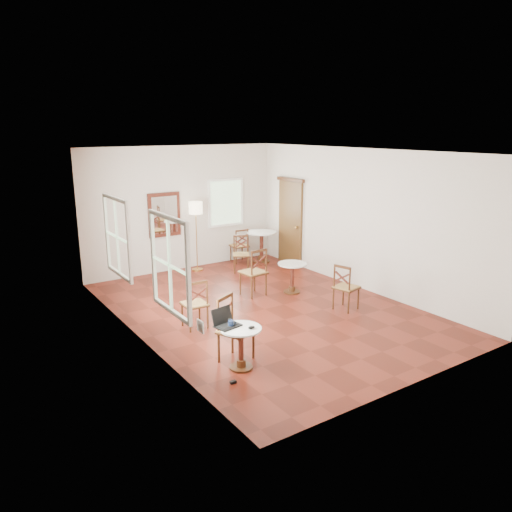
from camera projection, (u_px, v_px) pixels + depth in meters
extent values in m
plane|color=#5C1A0F|center=(265.00, 309.00, 9.60)|extent=(7.00, 7.00, 0.00)
cube|color=beige|center=(183.00, 208.00, 12.03)|extent=(5.00, 0.02, 3.00)
cube|color=beige|center=(420.00, 280.00, 6.41)|extent=(5.00, 0.02, 3.00)
cube|color=beige|center=(136.00, 252.00, 7.87)|extent=(0.02, 7.00, 3.00)
cube|color=beige|center=(361.00, 220.00, 10.57)|extent=(0.02, 7.00, 3.00)
cube|color=white|center=(265.00, 151.00, 8.84)|extent=(5.00, 7.00, 0.02)
cube|color=brown|center=(290.00, 223.00, 12.59)|extent=(0.06, 0.90, 2.10)
cube|color=#442411|center=(290.00, 180.00, 12.30)|extent=(0.08, 1.02, 0.08)
sphere|color=#BF8C3F|center=(296.00, 227.00, 12.31)|extent=(0.07, 0.07, 0.07)
cube|color=#4C1D14|center=(164.00, 215.00, 11.75)|extent=(0.80, 0.05, 1.05)
cube|color=white|center=(165.00, 215.00, 11.73)|extent=(0.64, 0.02, 0.88)
cube|color=white|center=(200.00, 326.00, 6.34)|extent=(0.02, 0.16, 0.16)
torus|color=red|center=(201.00, 326.00, 6.34)|extent=(0.02, 0.12, 0.12)
cube|color=white|center=(169.00, 265.00, 6.91)|extent=(0.06, 1.22, 1.42)
cube|color=white|center=(117.00, 237.00, 8.67)|extent=(0.06, 1.22, 1.42)
cube|color=white|center=(226.00, 203.00, 12.64)|extent=(1.02, 0.06, 1.22)
cylinder|color=#442411|center=(241.00, 367.00, 7.24)|extent=(0.34, 0.34, 0.03)
cylinder|color=#442411|center=(241.00, 363.00, 7.23)|extent=(0.14, 0.14, 0.10)
cylinder|color=#4C1D14|center=(241.00, 347.00, 7.16)|extent=(0.08, 0.08, 0.51)
cylinder|color=#442411|center=(241.00, 331.00, 7.10)|extent=(0.12, 0.12, 0.05)
cylinder|color=white|center=(241.00, 329.00, 7.09)|extent=(0.60, 0.60, 0.03)
cylinder|color=#442411|center=(292.00, 292.00, 10.55)|extent=(0.35, 0.35, 0.03)
cylinder|color=#442411|center=(292.00, 289.00, 10.54)|extent=(0.14, 0.14, 0.10)
cylinder|color=#4C1D14|center=(292.00, 277.00, 10.47)|extent=(0.08, 0.08, 0.52)
cylinder|color=#442411|center=(292.00, 266.00, 10.41)|extent=(0.12, 0.12, 0.05)
cylinder|color=white|center=(292.00, 264.00, 10.40)|extent=(0.61, 0.61, 0.03)
cylinder|color=#442411|center=(261.00, 261.00, 12.94)|extent=(0.44, 0.44, 0.04)
cylinder|color=#442411|center=(261.00, 258.00, 12.92)|extent=(0.17, 0.17, 0.13)
cylinder|color=#4C1D14|center=(261.00, 246.00, 12.84)|extent=(0.10, 0.10, 0.65)
cylinder|color=#442411|center=(262.00, 234.00, 12.76)|extent=(0.15, 0.15, 0.07)
cylinder|color=white|center=(262.00, 232.00, 12.75)|extent=(0.76, 0.76, 0.03)
cylinder|color=#442411|center=(199.00, 311.00, 8.91)|extent=(0.03, 0.03, 0.42)
cylinder|color=#442411|center=(208.00, 317.00, 8.64)|extent=(0.03, 0.03, 0.42)
cylinder|color=#442411|center=(182.00, 315.00, 8.74)|extent=(0.03, 0.03, 0.42)
cylinder|color=#442411|center=(190.00, 321.00, 8.47)|extent=(0.03, 0.03, 0.42)
cube|color=#442411|center=(195.00, 305.00, 8.63)|extent=(0.42, 0.42, 0.03)
cube|color=olive|center=(195.00, 304.00, 8.63)|extent=(0.40, 0.40, 0.04)
cylinder|color=#442411|center=(207.00, 293.00, 8.52)|extent=(0.03, 0.03, 0.46)
cylinder|color=#442411|center=(189.00, 297.00, 8.36)|extent=(0.03, 0.03, 0.46)
cube|color=#442411|center=(198.00, 283.00, 8.39)|extent=(0.35, 0.05, 0.05)
cube|color=#4C1D14|center=(198.00, 294.00, 8.44)|extent=(0.30, 0.03, 0.20)
cube|color=#4C1D14|center=(198.00, 294.00, 8.44)|extent=(0.30, 0.03, 0.20)
cylinder|color=#442411|center=(240.00, 353.00, 7.19)|extent=(0.04, 0.04, 0.47)
cylinder|color=#442411|center=(219.00, 348.00, 7.37)|extent=(0.04, 0.04, 0.47)
cylinder|color=#442411|center=(253.00, 344.00, 7.50)|extent=(0.04, 0.04, 0.47)
cylinder|color=#442411|center=(232.00, 339.00, 7.69)|extent=(0.04, 0.04, 0.47)
cube|color=#442411|center=(236.00, 331.00, 7.38)|extent=(0.62, 0.62, 0.03)
cube|color=olive|center=(236.00, 330.00, 7.37)|extent=(0.59, 0.59, 0.04)
cylinder|color=#442411|center=(218.00, 317.00, 7.24)|extent=(0.04, 0.04, 0.52)
cylinder|color=#442411|center=(232.00, 309.00, 7.56)|extent=(0.04, 0.04, 0.52)
cube|color=#442411|center=(225.00, 297.00, 7.34)|extent=(0.37, 0.21, 0.05)
cube|color=#4C1D14|center=(225.00, 312.00, 7.40)|extent=(0.32, 0.17, 0.23)
cube|color=#4C1D14|center=(225.00, 312.00, 7.40)|extent=(0.32, 0.17, 0.23)
cylinder|color=#442411|center=(254.00, 280.00, 10.62)|extent=(0.04, 0.04, 0.48)
cylinder|color=#442411|center=(266.00, 284.00, 10.33)|extent=(0.04, 0.04, 0.48)
cylinder|color=#442411|center=(240.00, 284.00, 10.38)|extent=(0.04, 0.04, 0.48)
cylinder|color=#442411|center=(252.00, 288.00, 10.10)|extent=(0.04, 0.04, 0.48)
cube|color=#442411|center=(253.00, 273.00, 10.29)|extent=(0.51, 0.51, 0.03)
cube|color=olive|center=(253.00, 272.00, 10.29)|extent=(0.49, 0.49, 0.04)
cylinder|color=#442411|center=(266.00, 261.00, 10.20)|extent=(0.04, 0.04, 0.53)
cylinder|color=#442411|center=(252.00, 264.00, 9.97)|extent=(0.04, 0.04, 0.53)
cube|color=#442411|center=(259.00, 251.00, 10.02)|extent=(0.41, 0.08, 0.05)
cube|color=#4C1D14|center=(259.00, 262.00, 10.08)|extent=(0.34, 0.06, 0.23)
cube|color=#4C1D14|center=(259.00, 262.00, 10.08)|extent=(0.34, 0.06, 0.23)
cylinder|color=#442411|center=(358.00, 298.00, 9.56)|extent=(0.03, 0.03, 0.43)
cylinder|color=#442411|center=(349.00, 303.00, 9.32)|extent=(0.03, 0.03, 0.43)
cylinder|color=#442411|center=(343.00, 294.00, 9.79)|extent=(0.03, 0.03, 0.43)
cylinder|color=#442411|center=(333.00, 299.00, 9.54)|extent=(0.03, 0.03, 0.43)
cube|color=#442411|center=(346.00, 288.00, 9.50)|extent=(0.50, 0.50, 0.03)
cube|color=olive|center=(346.00, 287.00, 9.49)|extent=(0.48, 0.48, 0.04)
cylinder|color=#442411|center=(350.00, 280.00, 9.21)|extent=(0.03, 0.03, 0.47)
cylinder|color=#442411|center=(334.00, 276.00, 9.43)|extent=(0.03, 0.03, 0.47)
cube|color=#442411|center=(342.00, 267.00, 9.26)|extent=(0.12, 0.36, 0.05)
cube|color=#4C1D14|center=(342.00, 278.00, 9.31)|extent=(0.09, 0.30, 0.21)
cube|color=#4C1D14|center=(342.00, 278.00, 9.31)|extent=(0.09, 0.30, 0.21)
cylinder|color=#442411|center=(242.00, 252.00, 13.12)|extent=(0.03, 0.03, 0.42)
cylinder|color=#442411|center=(248.00, 255.00, 12.83)|extent=(0.03, 0.03, 0.42)
cylinder|color=#442411|center=(231.00, 253.00, 12.97)|extent=(0.03, 0.03, 0.42)
cylinder|color=#442411|center=(236.00, 256.00, 12.68)|extent=(0.03, 0.03, 0.42)
cube|color=#442411|center=(239.00, 246.00, 12.85)|extent=(0.45, 0.45, 0.03)
cube|color=olive|center=(239.00, 245.00, 12.84)|extent=(0.43, 0.43, 0.04)
cylinder|color=#442411|center=(248.00, 238.00, 12.72)|extent=(0.03, 0.03, 0.47)
cylinder|color=#442411|center=(236.00, 239.00, 12.57)|extent=(0.03, 0.03, 0.47)
cube|color=#442411|center=(242.00, 230.00, 12.59)|extent=(0.36, 0.07, 0.05)
cube|color=#4C1D14|center=(242.00, 238.00, 12.64)|extent=(0.30, 0.06, 0.21)
cube|color=#4C1D14|center=(242.00, 238.00, 12.64)|extent=(0.30, 0.06, 0.21)
cylinder|color=#442411|center=(235.00, 265.00, 11.87)|extent=(0.03, 0.03, 0.41)
cylinder|color=#442411|center=(234.00, 262.00, 12.19)|extent=(0.03, 0.03, 0.41)
cylinder|color=#442411|center=(248.00, 265.00, 11.89)|extent=(0.03, 0.03, 0.41)
cylinder|color=#442411|center=(248.00, 261.00, 12.21)|extent=(0.03, 0.03, 0.41)
cube|color=#442411|center=(241.00, 255.00, 11.98)|extent=(0.55, 0.55, 0.03)
cube|color=olive|center=(241.00, 254.00, 11.98)|extent=(0.53, 0.53, 0.04)
cylinder|color=#442411|center=(234.00, 244.00, 12.08)|extent=(0.03, 0.03, 0.46)
cylinder|color=#442411|center=(248.00, 244.00, 12.10)|extent=(0.03, 0.03, 0.46)
cube|color=#442411|center=(241.00, 236.00, 12.03)|extent=(0.32, 0.20, 0.05)
cube|color=#4C1D14|center=(241.00, 244.00, 12.08)|extent=(0.27, 0.17, 0.20)
cube|color=#4C1D14|center=(241.00, 244.00, 12.08)|extent=(0.27, 0.17, 0.20)
cylinder|color=#BF8C3F|center=(198.00, 269.00, 12.22)|extent=(0.27, 0.27, 0.03)
cylinder|color=#BF8C3F|center=(197.00, 239.00, 12.02)|extent=(0.02, 0.02, 1.55)
cylinder|color=beige|center=(196.00, 208.00, 11.83)|extent=(0.33, 0.33, 0.29)
cube|color=black|center=(228.00, 326.00, 7.13)|extent=(0.40, 0.32, 0.02)
cube|color=black|center=(228.00, 325.00, 7.13)|extent=(0.31, 0.20, 0.00)
cube|color=black|center=(222.00, 315.00, 7.19)|extent=(0.36, 0.14, 0.24)
cube|color=silver|center=(222.00, 315.00, 7.19)|extent=(0.32, 0.11, 0.20)
ellipsoid|color=black|center=(251.00, 327.00, 7.05)|extent=(0.11, 0.07, 0.04)
cylinder|color=#101C38|center=(231.00, 324.00, 7.11)|extent=(0.08, 0.08, 0.10)
torus|color=#101C38|center=(234.00, 323.00, 7.13)|extent=(0.07, 0.01, 0.07)
cylinder|color=white|center=(230.00, 322.00, 7.17)|extent=(0.06, 0.06, 0.10)
cube|color=black|center=(233.00, 382.00, 6.82)|extent=(0.09, 0.05, 0.03)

